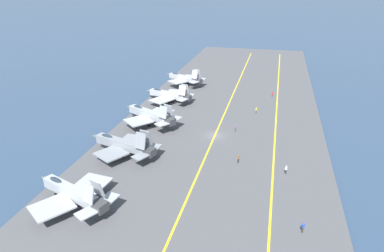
% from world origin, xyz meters
% --- Properties ---
extents(ground_plane, '(2000.00, 2000.00, 0.00)m').
position_xyz_m(ground_plane, '(0.00, 0.00, 0.00)').
color(ground_plane, '#2D425B').
extents(carrier_deck, '(220.10, 49.83, 0.40)m').
position_xyz_m(carrier_deck, '(0.00, 0.00, 0.20)').
color(carrier_deck, '#4C4C4F').
rests_on(carrier_deck, ground).
extents(deck_stripe_foul_line, '(198.09, 0.76, 0.01)m').
position_xyz_m(deck_stripe_foul_line, '(0.00, -13.70, 0.40)').
color(deck_stripe_foul_line, yellow).
rests_on(deck_stripe_foul_line, carrier_deck).
extents(deck_stripe_centerline, '(198.09, 0.36, 0.01)m').
position_xyz_m(deck_stripe_centerline, '(0.00, 0.00, 0.40)').
color(deck_stripe_centerline, yellow).
rests_on(deck_stripe_centerline, carrier_deck).
extents(parked_jet_nearest, '(14.08, 15.90, 6.30)m').
position_xyz_m(parked_jet_nearest, '(-31.91, 17.35, 2.89)').
color(parked_jet_nearest, '#9EA3A8').
rests_on(parked_jet_nearest, carrier_deck).
extents(parked_jet_second, '(13.00, 16.61, 6.53)m').
position_xyz_m(parked_jet_second, '(-13.91, 16.85, 2.83)').
color(parked_jet_second, gray).
rests_on(parked_jet_second, carrier_deck).
extents(parked_jet_third, '(13.94, 16.91, 6.40)m').
position_xyz_m(parked_jet_third, '(2.73, 17.13, 3.06)').
color(parked_jet_third, '#9EA3A8').
rests_on(parked_jet_third, carrier_deck).
extents(parked_jet_fourth, '(14.07, 15.53, 5.88)m').
position_xyz_m(parked_jet_fourth, '(20.35, 17.76, 2.60)').
color(parked_jet_fourth, '#A8AAAF').
rests_on(parked_jet_fourth, carrier_deck).
extents(parked_jet_fifth, '(12.55, 15.20, 6.18)m').
position_xyz_m(parked_jet_fifth, '(37.84, 17.66, 2.99)').
color(parked_jet_fifth, '#A8AAAF').
rests_on(parked_jet_fifth, carrier_deck).
extents(crew_blue_vest, '(0.45, 0.46, 1.84)m').
position_xyz_m(crew_blue_vest, '(-29.73, -18.31, 1.41)').
color(crew_blue_vest, '#383328').
rests_on(crew_blue_vest, carrier_deck).
extents(crew_red_vest, '(0.41, 0.31, 1.77)m').
position_xyz_m(crew_red_vest, '(31.66, -12.15, 1.37)').
color(crew_red_vest, '#4C473D').
rests_on(crew_red_vest, carrier_deck).
extents(crew_brown_vest, '(0.40, 0.29, 1.83)m').
position_xyz_m(crew_brown_vest, '(-11.62, -6.81, 1.41)').
color(crew_brown_vest, '#232328').
rests_on(crew_brown_vest, carrier_deck).
extents(crew_white_vest, '(0.46, 0.44, 1.72)m').
position_xyz_m(crew_white_vest, '(-13.53, -16.02, 1.34)').
color(crew_white_vest, '#232328').
rests_on(crew_white_vest, carrier_deck).
extents(crew_purple_vest, '(0.42, 0.32, 1.73)m').
position_xyz_m(crew_purple_vest, '(3.41, -4.34, 1.35)').
color(crew_purple_vest, '#4C473D').
rests_on(crew_purple_vest, carrier_deck).
extents(crew_yellow_vest, '(0.42, 0.32, 1.78)m').
position_xyz_m(crew_yellow_vest, '(16.71, -8.30, 1.38)').
color(crew_yellow_vest, '#4C473D').
rests_on(crew_yellow_vest, carrier_deck).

